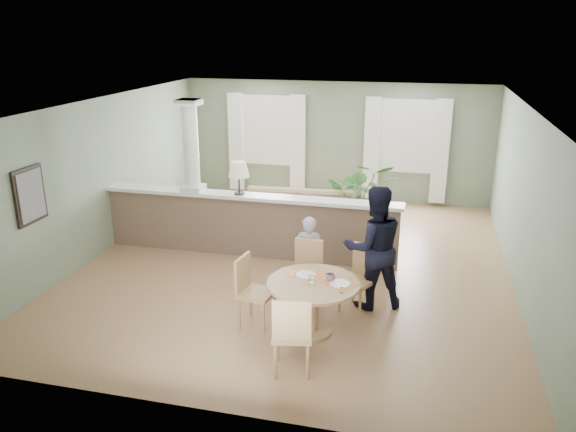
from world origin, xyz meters
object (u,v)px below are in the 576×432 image
(man_person, at_px, (374,247))
(chair_far_boy, at_px, (307,270))
(sofa, at_px, (297,215))
(dining_table, at_px, (314,292))
(chair_near, at_px, (292,332))
(houseplant, at_px, (362,197))
(child_person, at_px, (309,256))
(chair_side, at_px, (251,288))
(chair_far_man, at_px, (360,275))

(man_person, bearing_deg, chair_far_boy, -10.58)
(sofa, relative_size, dining_table, 2.32)
(sofa, height_order, dining_table, dining_table)
(sofa, bearing_deg, chair_near, -81.08)
(houseplant, bearing_deg, dining_table, -92.30)
(sofa, relative_size, chair_near, 2.76)
(dining_table, relative_size, chair_far_boy, 1.25)
(sofa, relative_size, chair_far_boy, 2.89)
(chair_near, bearing_deg, child_person, -94.47)
(sofa, bearing_deg, child_person, -76.39)
(chair_side, bearing_deg, chair_near, -133.02)
(dining_table, xyz_separation_m, child_person, (-0.30, 1.11, 0.04))
(chair_near, bearing_deg, chair_far_boy, -94.69)
(chair_side, relative_size, child_person, 0.79)
(sofa, bearing_deg, chair_far_man, -63.69)
(child_person, bearing_deg, houseplant, -102.23)
(chair_far_man, xyz_separation_m, man_person, (0.16, 0.14, 0.38))
(houseplant, relative_size, dining_table, 1.22)
(man_person, bearing_deg, chair_far_man, 19.13)
(houseplant, xyz_separation_m, chair_side, (-1.01, -3.94, -0.20))
(sofa, distance_m, houseplant, 1.31)
(dining_table, bearing_deg, chair_side, 178.65)
(dining_table, distance_m, chair_near, 0.99)
(houseplant, height_order, chair_far_boy, houseplant)
(chair_far_man, bearing_deg, child_person, -173.30)
(sofa, height_order, houseplant, houseplant)
(sofa, distance_m, dining_table, 3.68)
(child_person, distance_m, man_person, 1.02)
(chair_near, bearing_deg, dining_table, -104.38)
(dining_table, bearing_deg, houseplant, 87.70)
(chair_far_boy, bearing_deg, chair_near, -81.53)
(chair_far_boy, relative_size, man_person, 0.54)
(houseplant, relative_size, chair_far_boy, 1.52)
(chair_far_man, relative_size, man_person, 0.52)
(chair_far_boy, bearing_deg, child_person, 99.77)
(man_person, bearing_deg, dining_table, 33.08)
(child_person, height_order, man_person, man_person)
(chair_far_man, bearing_deg, man_person, 67.70)
(houseplant, bearing_deg, chair_near, -92.50)
(chair_far_boy, bearing_deg, chair_side, -126.77)
(chair_near, xyz_separation_m, chair_side, (-0.80, 1.01, -0.02))
(dining_table, height_order, chair_far_boy, chair_far_boy)
(chair_near, bearing_deg, chair_side, -62.60)
(dining_table, height_order, man_person, man_person)
(sofa, bearing_deg, man_person, -59.86)
(dining_table, distance_m, chair_side, 0.86)
(houseplant, xyz_separation_m, dining_table, (-0.16, -3.96, -0.15))
(dining_table, bearing_deg, child_person, 105.08)
(houseplant, height_order, chair_far_man, houseplant)
(chair_far_boy, bearing_deg, dining_table, -69.67)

